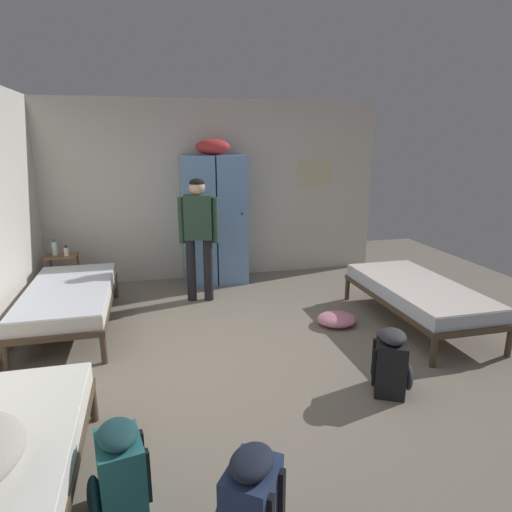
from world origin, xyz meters
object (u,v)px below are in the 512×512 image
(bed_left_rear, at_px, (69,297))
(water_bottle, at_px, (55,248))
(backpack_navy, at_px, (250,501))
(backpack_teal, at_px, (119,472))
(bed_right, at_px, (418,292))
(clothes_pile_pink, at_px, (336,319))
(backpack_black, at_px, (392,363))
(person_traveler, at_px, (198,229))
(lotion_bottle, at_px, (66,251))
(locker_bank, at_px, (214,217))
(shelf_unit, at_px, (64,271))

(bed_left_rear, relative_size, water_bottle, 8.77)
(backpack_navy, relative_size, backpack_teal, 1.00)
(bed_right, relative_size, water_bottle, 8.77)
(clothes_pile_pink, bearing_deg, backpack_black, -95.21)
(person_traveler, height_order, backpack_teal, person_traveler)
(bed_right, height_order, lotion_bottle, lotion_bottle)
(bed_right, height_order, backpack_navy, backpack_navy)
(person_traveler, bearing_deg, lotion_bottle, 161.95)
(backpack_navy, bearing_deg, person_traveler, 87.15)
(clothes_pile_pink, bearing_deg, locker_bank, 119.69)
(water_bottle, bearing_deg, lotion_bottle, -21.80)
(shelf_unit, height_order, bed_right, shelf_unit)
(lotion_bottle, distance_m, backpack_navy, 4.51)
(person_traveler, bearing_deg, bed_right, -30.75)
(backpack_black, bearing_deg, backpack_navy, -142.75)
(water_bottle, bearing_deg, bed_left_rear, -74.45)
(backpack_teal, xyz_separation_m, clothes_pile_pink, (2.26, 2.12, -0.19))
(shelf_unit, distance_m, clothes_pile_pink, 3.65)
(lotion_bottle, bearing_deg, locker_bank, 5.24)
(locker_bank, distance_m, backpack_teal, 4.27)
(bed_left_rear, xyz_separation_m, backpack_black, (2.80, -1.99, -0.12))
(water_bottle, relative_size, backpack_black, 0.39)
(person_traveler, bearing_deg, backpack_teal, -104.41)
(water_bottle, height_order, backpack_navy, water_bottle)
(bed_left_rear, bearing_deg, lotion_bottle, 99.09)
(bed_left_rear, xyz_separation_m, person_traveler, (1.51, 0.57, 0.58))
(water_bottle, xyz_separation_m, lotion_bottle, (0.15, -0.06, -0.04))
(locker_bank, height_order, backpack_black, locker_bank)
(backpack_navy, xyz_separation_m, clothes_pile_pink, (1.60, 2.50, -0.19))
(backpack_navy, relative_size, clothes_pile_pink, 1.21)
(bed_right, bearing_deg, bed_left_rear, 168.17)
(shelf_unit, bearing_deg, backpack_navy, -69.74)
(backpack_navy, distance_m, clothes_pile_pink, 2.97)
(locker_bank, relative_size, bed_right, 1.09)
(backpack_teal, bearing_deg, person_traveler, 75.59)
(person_traveler, xyz_separation_m, backpack_teal, (-0.85, -3.31, -0.70))
(backpack_navy, bearing_deg, water_bottle, 111.11)
(water_bottle, bearing_deg, bed_right, -25.56)
(bed_left_rear, bearing_deg, bed_right, -11.83)
(locker_bank, height_order, water_bottle, locker_bank)
(locker_bank, xyz_separation_m, water_bottle, (-2.16, -0.12, -0.30))
(bed_left_rear, bearing_deg, shelf_unit, 102.11)
(backpack_black, height_order, clothes_pile_pink, backpack_black)
(shelf_unit, distance_m, bed_right, 4.52)
(bed_right, bearing_deg, backpack_teal, -148.51)
(lotion_bottle, distance_m, backpack_teal, 3.97)
(backpack_teal, bearing_deg, locker_bank, 73.91)
(bed_right, bearing_deg, locker_bank, 133.36)
(backpack_black, xyz_separation_m, clothes_pile_pink, (0.13, 1.38, -0.19))
(bed_left_rear, xyz_separation_m, lotion_bottle, (-0.18, 1.13, 0.25))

